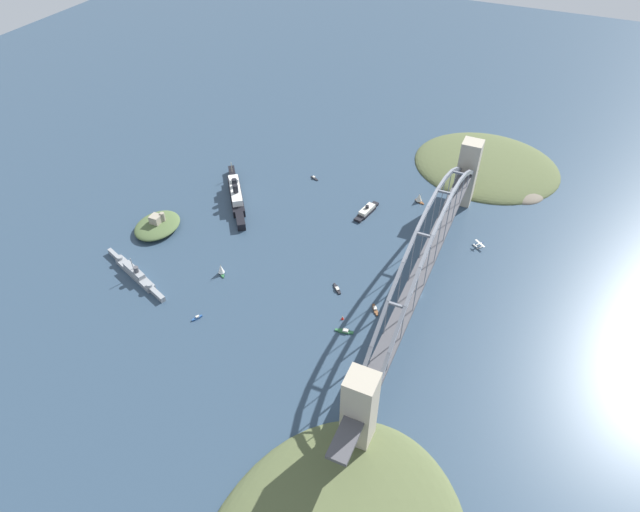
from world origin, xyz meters
The scene contains 16 objects.
ground_plane centered at (0.00, 0.00, 0.00)m, with size 1400.00×1400.00×0.00m, color #2D4256.
harbor_arch_bridge centered at (0.00, 0.00, 32.21)m, with size 312.26×15.91×76.08m.
headland_east_shore centered at (189.37, -10.44, 0.00)m, with size 125.28×135.36×16.70m.
ocean_liner centered at (46.33, 179.59, 5.62)m, with size 76.74×59.22×19.26m.
naval_cruiser centered at (-68.48, 196.62, 3.10)m, with size 29.32×71.35×17.49m.
harbor_ferry_steamer centered at (74.49, 68.94, 2.25)m, with size 31.94×11.54×7.51m.
fort_island_mid_harbor centered at (-15.58, 216.66, 3.75)m, with size 41.30×33.54×14.05m.
seaplane_taxiing_near_bridge centered at (69.56, -26.66, 1.99)m, with size 9.14×9.33×4.81m.
small_boat_0 centered at (-54.31, 36.07, 0.81)m, with size 4.45×12.48×2.32m.
small_boat_1 centered at (-84.72, 132.01, 0.80)m, with size 7.38×4.58×2.19m.
small_boat_2 centered at (108.71, 33.46, 4.36)m, with size 6.99×9.15×9.48m.
small_boat_3 centered at (103.99, 131.41, 0.75)m, with size 4.99×8.83×2.16m.
small_boat_4 centered at (-19.89, 56.11, 0.74)m, with size 9.22×9.08×2.02m.
small_boat_5 centered at (-27.53, 24.27, 0.77)m, with size 9.83×7.42×2.13m.
small_boat_6 centered at (-39.85, 140.70, 4.70)m, with size 7.43×7.68×10.23m.
channel_marker_buoy centered at (-44.45, 41.69, 1.12)m, with size 2.20×2.20×2.75m.
Camera 1 is at (-273.52, -45.00, 273.84)m, focal length 30.13 mm.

